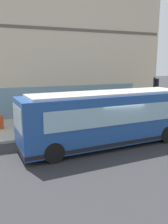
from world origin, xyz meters
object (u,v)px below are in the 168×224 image
Objects in this scene: pedestrian_near_building_entrance at (163,108)px; traffic_light_near_corner at (155,91)px; newspaper_vending_box at (0,122)px; pedestrian_by_light_pole at (22,117)px; city_bus_nearside at (108,119)px; fire_hydrant at (79,124)px; pedestrian_walking_along_curb at (144,105)px.

traffic_light_near_corner is at bearing 96.16° from pedestrian_near_building_entrance.
pedestrian_by_light_pole is at bearing -137.14° from newspaper_vending_box.
traffic_light_near_corner is 1.66m from pedestrian_near_building_entrance.
city_bus_nearside is 3.38m from fire_hydrant.
fire_hydrant is at bearing -104.07° from pedestrian_by_light_pole.
newspaper_vending_box is (2.37, 12.08, -0.59)m from pedestrian_near_building_entrance.
pedestrian_near_building_entrance is at bearing -164.62° from pedestrian_walking_along_curb.
city_bus_nearside is 5.96× the size of pedestrian_walking_along_curb.
pedestrian_by_light_pole reaches higher than fire_hydrant.
traffic_light_near_corner is 6.52m from fire_hydrant.
city_bus_nearside is at bearing -170.24° from fire_hydrant.
pedestrian_walking_along_curb reaches higher than newspaper_vending_box.
pedestrian_by_light_pole is at bearing 45.79° from city_bus_nearside.
city_bus_nearside reaches higher than pedestrian_by_light_pole.
fire_hydrant is 5.46m from newspaper_vending_box.
city_bus_nearside is 5.87m from pedestrian_by_light_pole.
pedestrian_near_building_entrance is 1.05× the size of pedestrian_walking_along_curb.
pedestrian_near_building_entrance reaches higher than pedestrian_walking_along_curb.
pedestrian_near_building_entrance is at bearing -64.76° from city_bus_nearside.
pedestrian_by_light_pole is at bearing 94.61° from pedestrian_walking_along_curb.
pedestrian_by_light_pole reaches higher than newspaper_vending_box.
traffic_light_near_corner reaches higher than fire_hydrant.
pedestrian_near_building_entrance is at bearing -101.10° from newspaper_vending_box.
traffic_light_near_corner is at bearing 166.82° from pedestrian_walking_along_curb.
pedestrian_by_light_pole is (-0.83, 10.29, 0.05)m from pedestrian_walking_along_curb.
fire_hydrant is at bearing -115.01° from newspaper_vending_box.
newspaper_vending_box is at bearing 77.49° from traffic_light_near_corner.
pedestrian_near_building_entrance is at bearing -90.50° from fire_hydrant.
newspaper_vending_box is (0.56, 11.58, -0.53)m from pedestrian_walking_along_curb.
city_bus_nearside is 2.94× the size of traffic_light_near_corner.
traffic_light_near_corner is 3.83× the size of newspaper_vending_box.
traffic_light_near_corner is at bearing -96.26° from pedestrian_by_light_pole.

